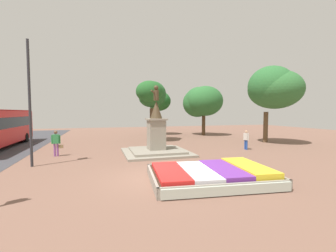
% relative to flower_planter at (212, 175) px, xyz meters
% --- Properties ---
extents(ground_plane, '(70.61, 70.61, 0.00)m').
position_rel_flower_planter_xyz_m(ground_plane, '(-2.26, 1.19, -0.27)').
color(ground_plane, brown).
extents(flower_planter, '(5.52, 4.20, 0.63)m').
position_rel_flower_planter_xyz_m(flower_planter, '(0.00, 0.00, 0.00)').
color(flower_planter, '#38281C').
rests_on(flower_planter, ground_plane).
extents(statue_monument, '(4.62, 4.62, 4.87)m').
position_rel_flower_planter_xyz_m(statue_monument, '(-0.74, 7.04, 0.67)').
color(statue_monument, gray).
rests_on(statue_monument, ground_plane).
extents(banner_pole, '(0.14, 0.56, 6.84)m').
position_rel_flower_planter_xyz_m(banner_pole, '(-8.20, 5.20, 3.30)').
color(banner_pole, '#2D2D33').
rests_on(banner_pole, ground_plane).
extents(pedestrian_with_handbag, '(0.73, 0.22, 1.73)m').
position_rel_flower_planter_xyz_m(pedestrian_with_handbag, '(-7.44, 7.97, 0.71)').
color(pedestrian_with_handbag, '#8C4C99').
rests_on(pedestrian_with_handbag, ground_plane).
extents(pedestrian_near_planter, '(0.27, 0.57, 1.53)m').
position_rel_flower_planter_xyz_m(pedestrian_near_planter, '(6.48, 6.61, 0.60)').
color(pedestrian_near_planter, '#264CA5').
rests_on(pedestrian_near_planter, ground_plane).
extents(park_tree_far_left, '(4.75, 5.11, 6.29)m').
position_rel_flower_planter_xyz_m(park_tree_far_left, '(7.91, 17.99, 4.08)').
color(park_tree_far_left, '#4C3823').
rests_on(park_tree_far_left, ground_plane).
extents(park_tree_behind_statue, '(4.94, 5.16, 7.27)m').
position_rel_flower_planter_xyz_m(park_tree_behind_statue, '(11.14, 9.08, 4.92)').
color(park_tree_behind_statue, brown).
rests_on(park_tree_behind_statue, ground_plane).
extents(park_tree_far_right, '(3.31, 3.85, 6.19)m').
position_rel_flower_planter_xyz_m(park_tree_far_right, '(0.48, 14.08, 4.48)').
color(park_tree_far_right, '#4C3823').
rests_on(park_tree_far_right, ground_plane).
extents(park_tree_street_side, '(3.63, 3.44, 6.31)m').
position_rel_flower_planter_xyz_m(park_tree_street_side, '(2.60, 20.26, 4.40)').
color(park_tree_street_side, '#4C3823').
rests_on(park_tree_street_side, ground_plane).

